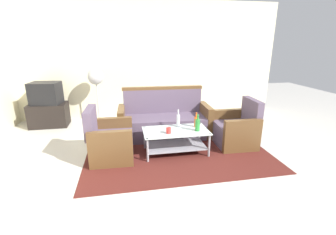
{
  "coord_description": "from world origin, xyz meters",
  "views": [
    {
      "loc": [
        -0.71,
        -3.0,
        1.84
      ],
      "look_at": [
        -0.02,
        0.66,
        0.65
      ],
      "focal_mm": 25.42,
      "sensor_mm": 36.0,
      "label": 1
    }
  ],
  "objects": [
    {
      "name": "tv_stand",
      "position": [
        -2.41,
        2.55,
        0.26
      ],
      "size": [
        0.8,
        0.5,
        0.52
      ],
      "primitive_type": "cube",
      "color": "black",
      "rests_on": "ground"
    },
    {
      "name": "television",
      "position": [
        -2.41,
        2.55,
        0.76
      ],
      "size": [
        0.66,
        0.52,
        0.48
      ],
      "rotation": [
        0.0,
        0.0,
        3.0
      ],
      "color": "black",
      "rests_on": "tv_stand"
    },
    {
      "name": "bottle_green",
      "position": [
        0.46,
        0.59,
        0.52
      ],
      "size": [
        0.08,
        0.08,
        0.28
      ],
      "color": "#2D8C38",
      "rests_on": "coffee_table"
    },
    {
      "name": "bottle_clear",
      "position": [
        0.19,
        0.85,
        0.53
      ],
      "size": [
        0.06,
        0.06,
        0.31
      ],
      "color": "silver",
      "rests_on": "coffee_table"
    },
    {
      "name": "bottle_orange",
      "position": [
        0.5,
        0.78,
        0.51
      ],
      "size": [
        0.07,
        0.07,
        0.26
      ],
      "color": "#D85919",
      "rests_on": "coffee_table"
    },
    {
      "name": "wall_back",
      "position": [
        0.0,
        3.06,
        1.4
      ],
      "size": [
        6.52,
        0.12,
        2.8
      ],
      "color": "beige",
      "rests_on": "ground"
    },
    {
      "name": "pedestal_fan",
      "position": [
        -1.33,
        2.6,
        1.01
      ],
      "size": [
        0.36,
        0.36,
        1.27
      ],
      "color": "#2D2D33",
      "rests_on": "ground"
    },
    {
      "name": "ground_plane",
      "position": [
        0.0,
        0.0,
        0.0
      ],
      "size": [
        14.0,
        14.0,
        0.0
      ],
      "primitive_type": "plane",
      "color": "beige"
    },
    {
      "name": "coffee_table",
      "position": [
        0.11,
        0.67,
        0.27
      ],
      "size": [
        1.1,
        0.6,
        0.4
      ],
      "color": "silver",
      "rests_on": "rug"
    },
    {
      "name": "armchair_left",
      "position": [
        -0.98,
        0.68,
        0.29
      ],
      "size": [
        0.72,
        0.78,
        0.85
      ],
      "rotation": [
        0.0,
        0.0,
        -1.6
      ],
      "color": "#5B4C60",
      "rests_on": "rug"
    },
    {
      "name": "couch",
      "position": [
        0.05,
        1.48,
        0.32
      ],
      "size": [
        1.83,
        0.81,
        0.96
      ],
      "rotation": [
        0.0,
        0.0,
        3.1
      ],
      "color": "#5B4C60",
      "rests_on": "rug"
    },
    {
      "name": "cup",
      "position": [
        -0.03,
        0.56,
        0.46
      ],
      "size": [
        0.08,
        0.08,
        0.1
      ],
      "primitive_type": "cylinder",
      "color": "red",
      "rests_on": "coffee_table"
    },
    {
      "name": "armchair_right",
      "position": [
        1.28,
        0.8,
        0.29
      ],
      "size": [
        0.72,
        0.78,
        0.85
      ],
      "rotation": [
        0.0,
        0.0,
        1.54
      ],
      "color": "#5B4C60",
      "rests_on": "rug"
    },
    {
      "name": "rug",
      "position": [
        0.15,
        0.76,
        0.01
      ],
      "size": [
        3.09,
        2.23,
        0.01
      ],
      "primitive_type": "cube",
      "color": "#511E19",
      "rests_on": "ground"
    }
  ]
}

